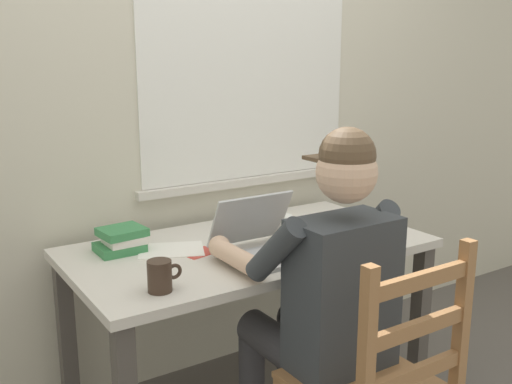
{
  "coord_description": "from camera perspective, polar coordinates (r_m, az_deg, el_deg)",
  "views": [
    {
      "loc": [
        -1.18,
        -1.87,
        1.45
      ],
      "look_at": [
        0.0,
        -0.05,
        0.95
      ],
      "focal_mm": 41.15,
      "sensor_mm": 36.0,
      "label": 1
    }
  ],
  "objects": [
    {
      "name": "laptop",
      "position": [
        2.19,
        0.85,
        -4.81
      ],
      "size": [
        0.33,
        0.33,
        0.22
      ],
      "color": "#ADAFB2",
      "rests_on": "desk"
    },
    {
      "name": "seated_person",
      "position": [
        2.0,
        6.39,
        -9.49
      ],
      "size": [
        0.5,
        0.6,
        1.25
      ],
      "color": "#33383D",
      "rests_on": "ground"
    },
    {
      "name": "paper_pile_back_corner",
      "position": [
        2.27,
        -8.25,
        -5.6
      ],
      "size": [
        0.3,
        0.26,
        0.0
      ],
      "primitive_type": "cube",
      "rotation": [
        0.0,
        0.0,
        -0.41
      ],
      "color": "white",
      "rests_on": "desk"
    },
    {
      "name": "desk",
      "position": [
        2.36,
        -0.68,
        -7.24
      ],
      "size": [
        1.4,
        0.75,
        0.73
      ],
      "color": "beige",
      "rests_on": "ground"
    },
    {
      "name": "paper_pile_near_laptop",
      "position": [
        2.53,
        6.73,
        -3.55
      ],
      "size": [
        0.22,
        0.21,
        0.01
      ],
      "primitive_type": "cube",
      "rotation": [
        0.0,
        0.0,
        -0.15
      ],
      "color": "silver",
      "rests_on": "desk"
    },
    {
      "name": "landscape_photo_print",
      "position": [
        2.23,
        -5.5,
        -5.9
      ],
      "size": [
        0.15,
        0.12,
        0.0
      ],
      "primitive_type": "cube",
      "rotation": [
        0.0,
        0.0,
        0.24
      ],
      "color": "#C63D33",
      "rests_on": "desk"
    },
    {
      "name": "computer_mouse",
      "position": [
        2.3,
        7.57,
        -4.92
      ],
      "size": [
        0.06,
        0.1,
        0.03
      ],
      "primitive_type": "ellipsoid",
      "color": "#ADAFB2",
      "rests_on": "desk"
    },
    {
      "name": "coffee_mug_dark",
      "position": [
        1.88,
        -9.28,
        -8.05
      ],
      "size": [
        0.12,
        0.08,
        0.1
      ],
      "color": "#38281E",
      "rests_on": "desk"
    },
    {
      "name": "book_stack_main",
      "position": [
        2.28,
        -12.93,
        -4.59
      ],
      "size": [
        0.18,
        0.16,
        0.09
      ],
      "color": "#38844C",
      "rests_on": "desk"
    },
    {
      "name": "coffee_mug_white",
      "position": [
        2.41,
        2.62,
        -3.3
      ],
      "size": [
        0.12,
        0.08,
        0.09
      ],
      "color": "white",
      "rests_on": "desk"
    },
    {
      "name": "back_wall",
      "position": [
        2.61,
        -6.07,
        9.69
      ],
      "size": [
        6.0,
        0.08,
        2.6
      ],
      "color": "beige",
      "rests_on": "ground"
    }
  ]
}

